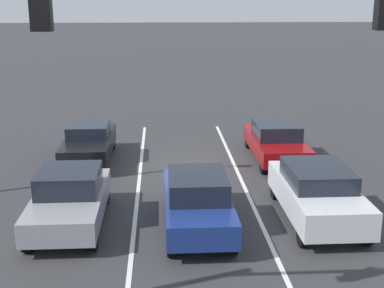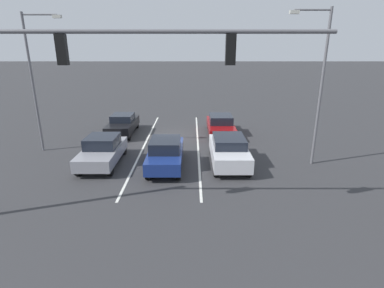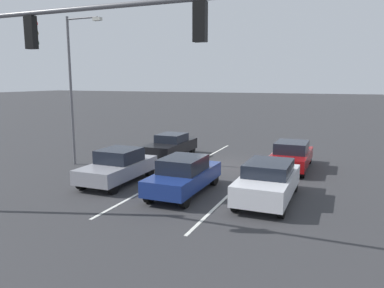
# 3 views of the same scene
# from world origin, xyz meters

# --- Properties ---
(ground_plane) EXTENTS (240.00, 240.00, 0.00)m
(ground_plane) POSITION_xyz_m (0.00, 0.00, 0.00)
(ground_plane) COLOR #333335
(lane_stripe_left_divider) EXTENTS (0.12, 15.68, 0.01)m
(lane_stripe_left_divider) POSITION_xyz_m (-1.75, 1.84, 0.01)
(lane_stripe_left_divider) COLOR silver
(lane_stripe_left_divider) RESTS_ON ground_plane
(lane_stripe_center_divider) EXTENTS (0.12, 15.68, 0.01)m
(lane_stripe_center_divider) POSITION_xyz_m (1.75, 1.84, 0.01)
(lane_stripe_center_divider) COLOR silver
(lane_stripe_center_divider) RESTS_ON ground_plane
(car_silver_leftlane_front) EXTENTS (1.87, 4.44, 1.54)m
(car_silver_leftlane_front) POSITION_xyz_m (-3.35, 5.35, 0.80)
(car_silver_leftlane_front) COLOR silver
(car_silver_leftlane_front) RESTS_ON ground_plane
(car_navy_midlane_front) EXTENTS (1.74, 4.43, 1.55)m
(car_navy_midlane_front) POSITION_xyz_m (0.03, 5.74, 0.79)
(car_navy_midlane_front) COLOR navy
(car_navy_midlane_front) RESTS_ON ground_plane
(car_gray_rightlane_front) EXTENTS (1.85, 4.22, 1.54)m
(car_gray_rightlane_front) POSITION_xyz_m (3.50, 5.32, 0.77)
(car_gray_rightlane_front) COLOR gray
(car_gray_rightlane_front) RESTS_ON ground_plane
(car_black_rightlane_second) EXTENTS (1.71, 4.33, 1.43)m
(car_black_rightlane_second) POSITION_xyz_m (3.73, -0.71, 0.72)
(car_black_rightlane_second) COLOR black
(car_black_rightlane_second) RESTS_ON ground_plane
(car_maroon_leftlane_second) EXTENTS (1.82, 4.52, 1.45)m
(car_maroon_leftlane_second) POSITION_xyz_m (-3.43, -0.45, 0.74)
(car_maroon_leftlane_second) COLOR maroon
(car_maroon_leftlane_second) RESTS_ON ground_plane
(traffic_signal_gantry) EXTENTS (12.44, 0.37, 7.11)m
(traffic_signal_gantry) POSITION_xyz_m (2.72, 10.67, 5.22)
(traffic_signal_gantry) COLOR slate
(traffic_signal_gantry) RESTS_ON ground_plane
(street_lamp_right_shoulder) EXTENTS (2.20, 0.24, 7.94)m
(street_lamp_right_shoulder) POSITION_xyz_m (7.62, 3.08, 4.62)
(street_lamp_right_shoulder) COLOR slate
(street_lamp_right_shoulder) RESTS_ON ground_plane
(street_lamp_left_shoulder) EXTENTS (2.04, 0.24, 7.93)m
(street_lamp_left_shoulder) POSITION_xyz_m (-7.72, 5.28, 4.59)
(street_lamp_left_shoulder) COLOR slate
(street_lamp_left_shoulder) RESTS_ON ground_plane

